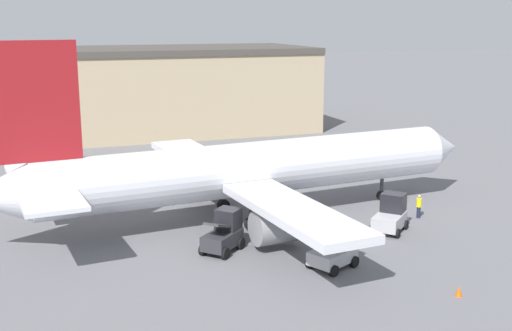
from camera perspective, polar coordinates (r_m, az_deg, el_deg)
The scene contains 8 objects.
ground_plane at distance 44.99m, azimuth 0.00°, elevation -4.66°, with size 400.00×400.00×0.00m, color slate.
terminal_building at distance 78.60m, azimuth -17.15°, elevation 6.16°, with size 60.24×17.22×10.20m.
airplane at distance 43.64m, azimuth -1.20°, elevation -0.41°, with size 36.74×28.89×12.40m.
ground_crew_worker at distance 46.13m, azimuth 14.28°, elevation -3.47°, with size 0.37×0.37×1.66m.
baggage_tug at distance 42.93m, azimuth 11.88°, elevation -4.32°, with size 3.20×3.16×2.40m.
belt_loader_truck at distance 38.44m, azimuth -2.86°, elevation -6.01°, with size 3.10×3.07×2.48m.
pushback_tug at distance 36.41m, azimuth 7.06°, elevation -7.49°, with size 3.12×2.82×2.10m.
safety_cone_near at distance 34.25m, azimuth 17.59°, elevation -10.59°, with size 0.36×0.36×0.55m.
Camera 1 is at (-14.54, -40.35, 13.59)m, focal length 45.00 mm.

